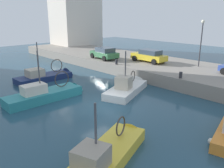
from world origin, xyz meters
TOP-DOWN VIEW (x-y plane):
  - water_surface at (0.00, 0.00)m, footprint 80.00×80.00m
  - quay_wall at (11.50, 0.00)m, footprint 9.00×56.00m
  - fishing_boat_navy at (0.69, 9.50)m, footprint 6.48×2.25m
  - fishing_boat_teal at (-2.13, 4.15)m, footprint 6.84×2.08m
  - fishing_boat_yellow at (-4.15, -5.22)m, footprint 6.84×3.77m
  - fishing_boat_white at (3.95, 1.03)m, footprint 6.39×3.96m
  - parked_car_yellow at (11.12, 4.41)m, footprint 2.01×4.39m
  - parked_car_green at (8.64, 9.48)m, footprint 2.38×4.05m
  - mooring_bollard_mid at (7.35, -2.00)m, footprint 0.28×0.28m
  - mooring_bollard_north at (7.35, 6.00)m, footprint 0.28×0.28m
  - quay_streetlamp at (13.00, -0.78)m, footprint 0.36×0.36m
  - waterfront_building_west_mid at (15.24, 24.91)m, footprint 8.12×6.36m

SIDE VIEW (x-z plane):
  - water_surface at x=0.00m, z-range 0.00..0.00m
  - fishing_boat_teal at x=-2.13m, z-range -2.27..2.49m
  - fishing_boat_white at x=3.95m, z-range -2.18..2.41m
  - fishing_boat_yellow at x=-4.15m, z-range -1.89..2.12m
  - fishing_boat_navy at x=0.69m, z-range -2.30..2.55m
  - quay_wall at x=11.50m, z-range 0.00..1.20m
  - mooring_bollard_mid at x=7.35m, z-range 1.20..1.75m
  - mooring_bollard_north at x=7.35m, z-range 1.20..1.75m
  - parked_car_green at x=8.64m, z-range 1.22..2.64m
  - parked_car_yellow at x=11.12m, z-range 1.22..2.66m
  - quay_streetlamp at x=13.00m, z-range 2.04..6.87m
  - waterfront_building_west_mid at x=15.24m, z-range 0.02..14.02m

